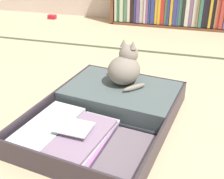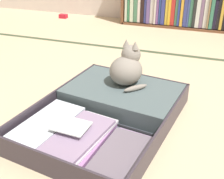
{
  "view_description": "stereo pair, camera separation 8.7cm",
  "coord_description": "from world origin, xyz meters",
  "views": [
    {
      "loc": [
        0.35,
        -1.34,
        0.97
      ],
      "look_at": [
        -0.06,
        0.09,
        0.19
      ],
      "focal_mm": 47.33,
      "sensor_mm": 36.0,
      "label": 1
    },
    {
      "loc": [
        0.43,
        -1.31,
        0.97
      ],
      "look_at": [
        -0.06,
        0.09,
        0.19
      ],
      "focal_mm": 47.33,
      "sensor_mm": 36.0,
      "label": 2
    }
  ],
  "objects": [
    {
      "name": "tatami_border",
      "position": [
        0.0,
        1.28,
        0.0
      ],
      "size": [
        4.8,
        0.05,
        0.0
      ],
      "color": "#3E4C33",
      "rests_on": "ground_plane"
    },
    {
      "name": "black_cat",
      "position": [
        -0.05,
        0.33,
        0.23
      ],
      "size": [
        0.28,
        0.28,
        0.28
      ],
      "color": "gray",
      "rests_on": "open_suitcase"
    },
    {
      "name": "ground_plane",
      "position": [
        0.0,
        0.0,
        0.0
      ],
      "size": [
        10.0,
        10.0,
        0.0
      ],
      "primitive_type": "plane",
      "color": "#CEB790"
    },
    {
      "name": "small_red_pouch",
      "position": [
        -1.47,
        2.15,
        0.02
      ],
      "size": [
        0.1,
        0.07,
        0.05
      ],
      "color": "red",
      "rests_on": "ground_plane"
    },
    {
      "name": "open_suitcase",
      "position": [
        -0.08,
        0.09,
        0.05
      ],
      "size": [
        0.85,
        1.07,
        0.13
      ],
      "color": "#39303A",
      "rests_on": "ground_plane"
    }
  ]
}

